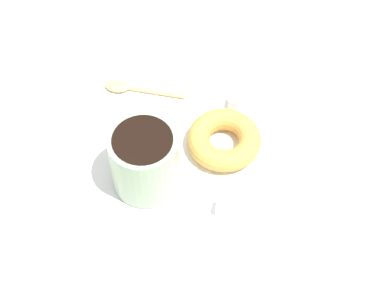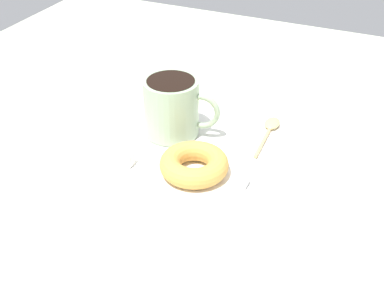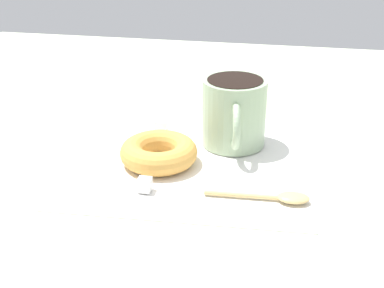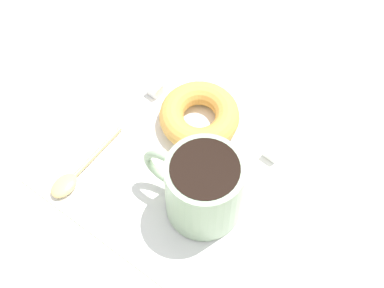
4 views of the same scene
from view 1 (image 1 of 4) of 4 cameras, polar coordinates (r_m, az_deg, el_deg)
The scene contains 7 objects.
ground_plane at distance 85.98cm, azimuth -0.11°, elevation -1.36°, with size 120.00×120.00×2.00cm, color beige.
napkin at distance 85.13cm, azimuth 0.00°, elevation -0.83°, with size 29.80×29.80×0.30cm, color white.
coffee_cup at distance 79.06cm, azimuth -4.22°, elevation -1.31°, with size 8.51×11.94×9.08cm.
donut at distance 84.50cm, azimuth 2.87°, elevation 0.38°, with size 9.76×9.76×2.97cm, color gold.
spoon at distance 91.77cm, azimuth -5.77°, elevation 5.04°, with size 11.76×2.56×0.90cm.
sugar_cube at distance 79.73cm, azimuth 2.83°, elevation -5.66°, with size 1.75×1.75×1.75cm, color white.
sugar_cube_extra at distance 89.34cm, azimuth 3.77°, elevation 3.75°, with size 1.52×1.52×1.52cm, color white.
Camera 1 is at (-11.72, 46.12, 70.62)cm, focal length 60.00 mm.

